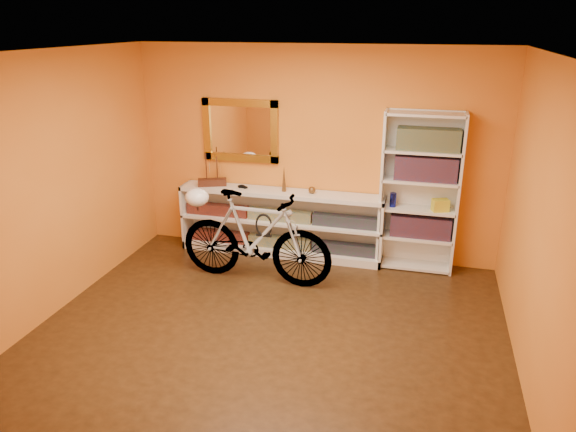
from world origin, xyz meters
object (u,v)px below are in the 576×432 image
(console_unit, at_px, (280,223))
(helmet, at_px, (197,197))
(bicycle, at_px, (255,237))
(bookcase, at_px, (419,193))

(console_unit, relative_size, helmet, 9.50)
(bicycle, bearing_deg, console_unit, -2.45)
(bookcase, distance_m, bicycle, 1.98)
(bookcase, height_order, bicycle, bookcase)
(bookcase, xyz_separation_m, bicycle, (-1.75, -0.83, -0.41))
(bicycle, height_order, helmet, bicycle)
(console_unit, xyz_separation_m, bookcase, (1.68, 0.03, 0.52))
(console_unit, bearing_deg, bookcase, 0.85)
(console_unit, relative_size, bookcase, 1.37)
(console_unit, distance_m, bicycle, 0.81)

